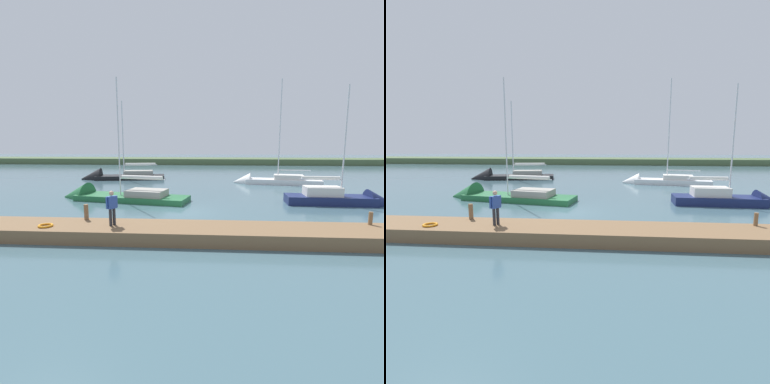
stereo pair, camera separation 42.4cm
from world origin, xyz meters
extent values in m
plane|color=#42606B|center=(0.00, 0.00, 0.00)|extent=(200.00, 200.00, 0.00)
cube|color=#4C603D|center=(0.00, -45.89, 0.00)|extent=(180.00, 8.00, 2.40)
cube|color=brown|center=(0.00, 5.43, 0.31)|extent=(27.14, 2.51, 0.61)
cylinder|color=brown|center=(4.07, 4.55, 1.00)|extent=(0.22, 0.22, 0.77)
cylinder|color=brown|center=(-9.50, 4.55, 0.92)|extent=(0.18, 0.18, 0.61)
torus|color=orange|center=(5.41, 5.93, 0.66)|extent=(0.66, 0.66, 0.10)
cube|color=#236638|center=(3.99, -3.59, 0.04)|extent=(8.96, 4.05, 0.76)
cone|color=#236638|center=(8.85, -4.52, 0.04)|extent=(2.65, 2.85, 2.48)
cube|color=gray|center=(2.79, -3.37, 0.67)|extent=(3.13, 2.52, 0.48)
cylinder|color=silver|center=(4.94, -3.77, 4.78)|extent=(0.09, 0.09, 8.71)
cylinder|color=silver|center=(3.15, -3.43, 1.71)|extent=(3.59, 0.75, 0.07)
cylinder|color=silver|center=(3.15, -3.43, 1.83)|extent=(3.27, 0.89, 0.28)
cube|color=white|center=(-9.66, -14.05, 0.09)|extent=(8.05, 3.39, 0.91)
cone|color=white|center=(-5.30, -14.82, 0.09)|extent=(2.19, 2.36, 2.07)
cube|color=silver|center=(-10.19, -13.96, 0.79)|extent=(3.22, 2.05, 0.49)
cylinder|color=silver|center=(-9.12, -14.15, 5.72)|extent=(0.11, 0.11, 10.35)
cylinder|color=silver|center=(-10.74, -13.86, 1.53)|extent=(3.26, 0.66, 0.09)
cube|color=black|center=(7.93, -17.45, 0.08)|extent=(8.51, 3.93, 0.81)
cone|color=black|center=(12.63, -16.70, 0.08)|extent=(2.79, 3.01, 2.66)
cube|color=gray|center=(6.98, -17.61, 0.76)|extent=(3.67, 2.29, 0.57)
cylinder|color=silver|center=(8.70, -17.33, 4.88)|extent=(0.12, 0.12, 8.80)
cylinder|color=silver|center=(6.71, -17.65, 1.73)|extent=(4.00, 0.74, 0.10)
cylinder|color=silver|center=(6.71, -17.65, 1.85)|extent=(3.63, 0.84, 0.27)
cube|color=navy|center=(-10.57, -3.40, 0.13)|extent=(6.14, 2.27, 0.96)
cone|color=navy|center=(-14.09, -3.24, 0.13)|extent=(1.89, 2.08, 2.01)
cube|color=silver|center=(-10.07, -3.42, 0.94)|extent=(2.56, 1.61, 0.66)
cylinder|color=silver|center=(-11.36, -3.36, 4.48)|extent=(0.10, 0.10, 7.73)
cylinder|color=silver|center=(-9.89, -3.43, 1.80)|extent=(2.94, 0.21, 0.08)
cylinder|color=silver|center=(-9.89, -3.43, 1.92)|extent=(2.65, 0.34, 0.22)
cylinder|color=#28282D|center=(2.37, 5.43, 1.01)|extent=(0.14, 0.14, 0.80)
cylinder|color=#28282D|center=(2.48, 5.58, 1.01)|extent=(0.14, 0.14, 0.80)
cube|color=#2D4C9E|center=(2.43, 5.51, 1.70)|extent=(0.43, 0.48, 0.57)
sphere|color=tan|center=(2.43, 5.51, 2.12)|extent=(0.22, 0.22, 0.22)
cylinder|color=#2D4C9E|center=(2.27, 5.29, 1.71)|extent=(0.09, 0.09, 0.54)
cylinder|color=#2D4C9E|center=(2.58, 5.72, 1.71)|extent=(0.09, 0.09, 0.54)
camera|label=1|loc=(-2.20, 18.74, 4.37)|focal=28.27mm
camera|label=2|loc=(-2.62, 18.70, 4.37)|focal=28.27mm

